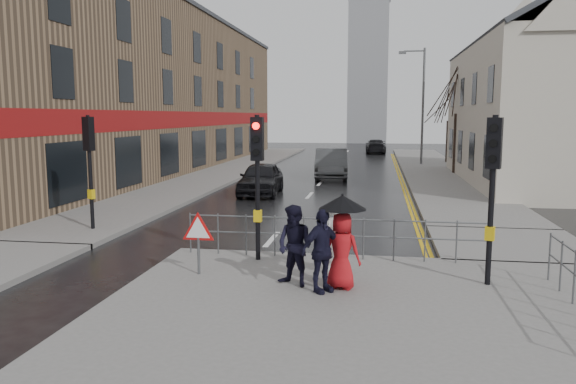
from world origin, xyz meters
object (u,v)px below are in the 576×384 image
(car_parked, at_px, (261,178))
(car_mid, at_px, (331,163))
(pedestrian_d, at_px, (321,251))
(pedestrian_with_umbrella, at_px, (342,235))
(pedestrian_b, at_px, (295,246))
(pedestrian_a, at_px, (336,239))

(car_parked, distance_m, car_mid, 7.61)
(pedestrian_d, height_order, car_mid, pedestrian_d)
(pedestrian_with_umbrella, height_order, car_parked, pedestrian_with_umbrella)
(car_parked, bearing_deg, car_mid, 67.79)
(pedestrian_b, xyz_separation_m, pedestrian_with_umbrella, (0.93, -0.03, 0.25))
(pedestrian_a, height_order, pedestrian_d, pedestrian_d)
(pedestrian_a, distance_m, pedestrian_b, 1.23)
(pedestrian_d, relative_size, car_parked, 0.38)
(pedestrian_with_umbrella, height_order, car_mid, pedestrian_with_umbrella)
(pedestrian_b, bearing_deg, pedestrian_a, 80.24)
(pedestrian_a, distance_m, pedestrian_with_umbrella, 1.07)
(pedestrian_b, height_order, car_mid, pedestrian_b)
(car_mid, bearing_deg, pedestrian_b, -91.85)
(pedestrian_b, xyz_separation_m, pedestrian_d, (0.56, -0.32, -0.00))
(pedestrian_d, xyz_separation_m, car_parked, (-4.12, 14.02, -0.23))
(pedestrian_a, bearing_deg, pedestrian_d, -127.93)
(pedestrian_d, relative_size, car_mid, 0.32)
(pedestrian_d, bearing_deg, car_mid, 49.32)
(pedestrian_a, bearing_deg, pedestrian_with_umbrella, -109.44)
(pedestrian_a, bearing_deg, car_parked, 78.66)
(pedestrian_with_umbrella, xyz_separation_m, car_mid, (-1.93, 20.89, -0.38))
(pedestrian_a, xyz_separation_m, pedestrian_with_umbrella, (0.19, -1.01, 0.30))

